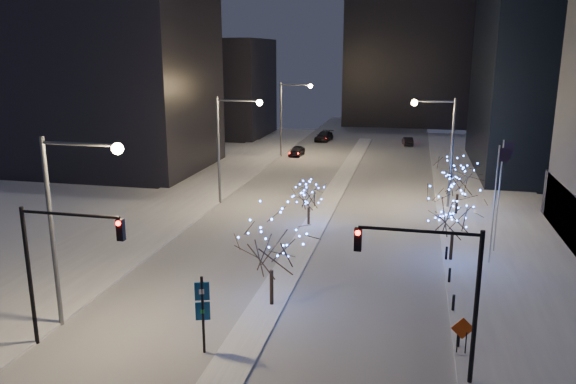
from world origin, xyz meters
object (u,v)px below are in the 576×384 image
(street_lamp_w_far, at_px, (289,109))
(street_lamp_w_near, at_px, (68,207))
(street_lamp_w_mid, at_px, (229,136))
(construction_sign, at_px, (462,332))
(holiday_tree_median_near, at_px, (271,243))
(traffic_signal_east, at_px, (439,279))
(traffic_signal_west, at_px, (56,255))
(holiday_tree_median_far, at_px, (309,195))
(wayfinding_sign, at_px, (203,307))
(car_near, at_px, (297,151))
(street_lamp_east, at_px, (442,138))
(holiday_tree_plaza_far, at_px, (459,178))
(car_mid, at_px, (408,141))
(holiday_tree_plaza_near, at_px, (454,212))
(car_far, at_px, (324,136))

(street_lamp_w_far, bearing_deg, street_lamp_w_near, -90.00)
(street_lamp_w_mid, height_order, construction_sign, street_lamp_w_mid)
(street_lamp_w_near, relative_size, holiday_tree_median_near, 1.79)
(street_lamp_w_near, relative_size, traffic_signal_east, 1.43)
(traffic_signal_west, relative_size, traffic_signal_east, 1.00)
(holiday_tree_median_far, xyz_separation_m, wayfinding_sign, (-1.15, -20.87, -0.24))
(traffic_signal_east, distance_m, car_near, 54.86)
(street_lamp_w_mid, bearing_deg, car_near, 87.94)
(street_lamp_w_near, height_order, street_lamp_w_far, same)
(street_lamp_w_mid, distance_m, street_lamp_east, 19.26)
(street_lamp_w_near, bearing_deg, traffic_signal_east, -3.21)
(street_lamp_w_mid, xyz_separation_m, car_near, (0.94, 26.02, -5.83))
(street_lamp_w_near, bearing_deg, street_lamp_w_mid, 90.00)
(street_lamp_w_mid, distance_m, construction_sign, 30.89)
(traffic_signal_west, bearing_deg, street_lamp_w_near, 103.96)
(car_near, xyz_separation_m, wayfinding_sign, (6.35, -52.02, 1.72))
(holiday_tree_median_far, relative_size, wayfinding_sign, 0.97)
(street_lamp_w_far, height_order, traffic_signal_east, street_lamp_w_far)
(traffic_signal_east, bearing_deg, traffic_signal_west, -176.71)
(street_lamp_east, distance_m, car_near, 29.83)
(traffic_signal_east, xyz_separation_m, holiday_tree_median_near, (-8.68, 5.57, -0.97))
(car_near, distance_m, holiday_tree_plaza_far, 32.04)
(car_mid, bearing_deg, street_lamp_w_near, 67.78)
(construction_sign, bearing_deg, holiday_tree_plaza_near, 79.79)
(street_lamp_east, height_order, car_mid, street_lamp_east)
(street_lamp_w_near, bearing_deg, holiday_tree_plaza_near, 35.86)
(traffic_signal_east, bearing_deg, holiday_tree_median_far, 114.33)
(traffic_signal_west, height_order, car_near, traffic_signal_west)
(street_lamp_w_far, bearing_deg, car_far, 80.31)
(street_lamp_w_far, height_order, car_near, street_lamp_w_far)
(traffic_signal_west, xyz_separation_m, car_far, (2.03, 66.80, -4.01))
(street_lamp_w_near, xyz_separation_m, holiday_tree_median_far, (8.44, 19.87, -3.87))
(street_lamp_w_mid, distance_m, holiday_tree_median_near, 22.57)
(traffic_signal_east, relative_size, holiday_tree_median_near, 1.25)
(street_lamp_east, bearing_deg, street_lamp_w_far, 130.85)
(street_lamp_east, relative_size, car_far, 1.92)
(street_lamp_east, xyz_separation_m, holiday_tree_median_far, (-10.58, -8.13, -3.82))
(street_lamp_east, xyz_separation_m, holiday_tree_median_near, (-9.83, -23.43, -2.66))
(car_far, bearing_deg, street_lamp_w_mid, -87.16)
(traffic_signal_east, relative_size, car_far, 1.35)
(street_lamp_east, bearing_deg, holiday_tree_plaza_far, -55.48)
(holiday_tree_median_near, bearing_deg, street_lamp_w_mid, 114.23)
(construction_sign, bearing_deg, traffic_signal_west, -178.98)
(street_lamp_east, distance_m, traffic_signal_east, 29.08)
(wayfinding_sign, bearing_deg, street_lamp_east, 48.62)
(holiday_tree_median_near, height_order, wayfinding_sign, holiday_tree_median_near)
(traffic_signal_west, height_order, holiday_tree_plaza_near, traffic_signal_west)
(car_mid, bearing_deg, street_lamp_east, 87.04)
(car_mid, distance_m, car_far, 13.24)
(street_lamp_east, distance_m, holiday_tree_plaza_near, 14.26)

